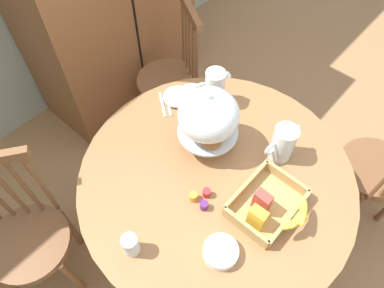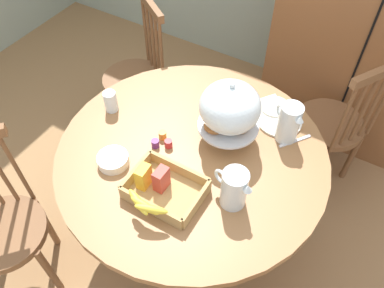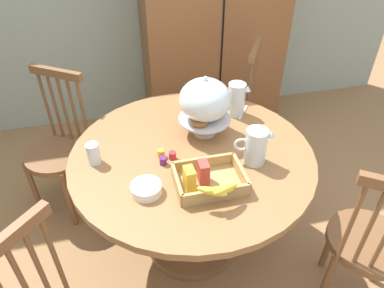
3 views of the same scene
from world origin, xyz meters
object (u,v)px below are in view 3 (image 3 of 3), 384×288
(china_plate_large, at_px, (221,107))
(cereal_bowl, at_px, (146,189))
(wooden_armoire, at_px, (212,17))
(orange_juice_pitcher, at_px, (255,148))
(china_plate_small, at_px, (209,101))
(drinking_glass, at_px, (94,154))
(cereal_basket, at_px, (208,180))
(windsor_chair_by_cabinet, at_px, (369,245))
(pastry_stand_with_dome, at_px, (205,102))
(dining_table, at_px, (192,181))
(milk_pitcher, at_px, (236,101))
(windsor_chair_far_side, at_px, (60,152))
(windsor_chair_facing_door, at_px, (231,110))

(china_plate_large, distance_m, cereal_bowl, 0.82)
(wooden_armoire, relative_size, orange_juice_pitcher, 10.41)
(china_plate_small, distance_m, drinking_glass, 0.82)
(cereal_basket, bearing_deg, wooden_armoire, 73.44)
(windsor_chair_by_cabinet, height_order, pastry_stand_with_dome, pastry_stand_with_dome)
(china_plate_large, bearing_deg, dining_table, -125.84)
(pastry_stand_with_dome, distance_m, china_plate_large, 0.35)
(pastry_stand_with_dome, height_order, milk_pitcher, pastry_stand_with_dome)
(dining_table, distance_m, pastry_stand_with_dome, 0.44)
(china_plate_large, bearing_deg, wooden_armoire, 77.57)
(windsor_chair_by_cabinet, distance_m, cereal_basket, 0.86)
(windsor_chair_far_side, relative_size, cereal_basket, 3.09)
(pastry_stand_with_dome, xyz_separation_m, orange_juice_pitcher, (0.18, -0.29, -0.11))
(wooden_armoire, relative_size, windsor_chair_far_side, 2.01)
(cereal_bowl, xyz_separation_m, drinking_glass, (-0.22, 0.27, 0.03))
(pastry_stand_with_dome, bearing_deg, windsor_chair_facing_door, 58.46)
(dining_table, distance_m, windsor_chair_by_cabinet, 0.93)
(windsor_chair_far_side, xyz_separation_m, pastry_stand_with_dome, (0.85, -0.40, 0.49))
(wooden_armoire, bearing_deg, dining_table, -109.95)
(windsor_chair_by_cabinet, distance_m, china_plate_small, 1.17)
(orange_juice_pitcher, xyz_separation_m, milk_pitcher, (0.06, 0.44, 0.01))
(pastry_stand_with_dome, height_order, cereal_basket, pastry_stand_with_dome)
(windsor_chair_facing_door, height_order, cereal_basket, windsor_chair_facing_door)
(dining_table, xyz_separation_m, cereal_bowl, (-0.27, -0.24, 0.22))
(china_plate_large, relative_size, china_plate_small, 1.47)
(milk_pitcher, relative_size, drinking_glass, 1.80)
(milk_pitcher, relative_size, china_plate_small, 1.32)
(dining_table, relative_size, windsor_chair_far_side, 1.29)
(china_plate_large, relative_size, drinking_glass, 2.00)
(china_plate_small, bearing_deg, pastry_stand_with_dome, -110.54)
(windsor_chair_by_cabinet, relative_size, windsor_chair_facing_door, 1.00)
(china_plate_small, xyz_separation_m, cereal_bowl, (-0.48, -0.69, 0.01))
(orange_juice_pitcher, xyz_separation_m, cereal_bowl, (-0.55, -0.09, -0.06))
(orange_juice_pitcher, relative_size, cereal_bowl, 1.34)
(wooden_armoire, bearing_deg, pastry_stand_with_dome, -107.76)
(windsor_chair_far_side, height_order, cereal_bowl, windsor_chair_far_side)
(drinking_glass, bearing_deg, milk_pitcher, 18.05)
(milk_pitcher, height_order, drinking_glass, milk_pitcher)
(wooden_armoire, height_order, milk_pitcher, wooden_armoire)
(china_plate_small, xyz_separation_m, drinking_glass, (-0.70, -0.42, 0.04))
(windsor_chair_by_cabinet, xyz_separation_m, milk_pitcher, (-0.41, 0.85, 0.38))
(dining_table, xyz_separation_m, windsor_chair_far_side, (-0.75, 0.55, -0.09))
(wooden_armoire, height_order, dining_table, wooden_armoire)
(pastry_stand_with_dome, relative_size, china_plate_large, 1.56)
(milk_pitcher, distance_m, drinking_glass, 0.86)
(cereal_bowl, bearing_deg, milk_pitcher, 41.70)
(dining_table, height_order, orange_juice_pitcher, orange_juice_pitcher)
(drinking_glass, bearing_deg, cereal_bowl, -50.80)
(windsor_chair_facing_door, relative_size, drinking_glass, 8.86)
(wooden_armoire, xyz_separation_m, windsor_chair_by_cabinet, (0.26, -1.89, -0.53))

